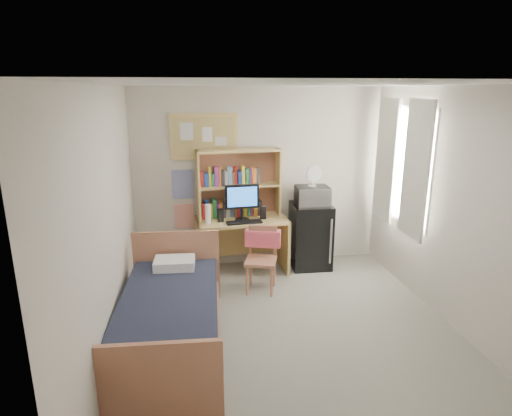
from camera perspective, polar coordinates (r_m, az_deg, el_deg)
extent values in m
cube|color=gray|center=(4.82, 4.80, -16.62)|extent=(3.60, 4.20, 0.02)
cube|color=white|center=(4.09, 5.66, 16.11)|extent=(3.60, 4.20, 0.02)
cube|color=beige|center=(6.27, 0.37, 3.99)|extent=(3.60, 0.04, 2.60)
cube|color=beige|center=(2.47, 17.99, -15.79)|extent=(3.60, 0.04, 2.60)
cube|color=beige|center=(4.21, -19.27, -2.69)|extent=(0.04, 4.20, 2.60)
cube|color=beige|center=(5.03, 25.45, -0.44)|extent=(0.04, 4.20, 2.60)
cube|color=white|center=(5.94, 18.89, 5.46)|extent=(0.10, 1.40, 1.70)
cube|color=silver|center=(5.58, 20.53, 4.71)|extent=(0.04, 0.55, 1.70)
cube|color=silver|center=(6.28, 16.94, 6.12)|extent=(0.04, 0.55, 1.70)
cube|color=tan|center=(6.07, -6.97, 9.43)|extent=(0.94, 0.03, 0.64)
cube|color=#263798|center=(6.18, -9.74, 3.13)|extent=(0.30, 0.01, 0.42)
cube|color=red|center=(6.29, -9.54, -1.05)|extent=(0.28, 0.01, 0.36)
cube|color=#DFBA6C|center=(6.15, -1.93, -5.00)|extent=(1.31, 0.72, 0.79)
cube|color=#AE7152|center=(5.56, 0.65, -6.99)|extent=(0.53, 0.53, 0.85)
cube|color=black|center=(6.37, 7.26, -3.65)|extent=(0.58, 0.58, 0.95)
cube|color=black|center=(4.57, -11.41, -14.72)|extent=(1.14, 2.07, 0.55)
cube|color=#DFBA6C|center=(6.04, -2.29, 3.30)|extent=(1.19, 0.37, 0.96)
cube|color=black|center=(5.90, -1.87, 0.72)|extent=(0.47, 0.07, 0.50)
cube|color=black|center=(5.83, -1.58, -1.90)|extent=(0.49, 0.18, 0.02)
cube|color=black|center=(5.89, -4.72, -0.98)|extent=(0.08, 0.08, 0.18)
cube|color=black|center=(6.00, 0.95, -0.60)|extent=(0.08, 0.08, 0.18)
cylinder|color=white|center=(5.82, -6.42, -0.80)|extent=(0.08, 0.08, 0.26)
cube|color=#EB596A|center=(5.66, 0.92, -4.04)|extent=(0.49, 0.28, 0.22)
cube|color=silver|center=(6.18, 7.50, 1.65)|extent=(0.48, 0.37, 0.27)
cylinder|color=white|center=(6.12, 7.59, 4.13)|extent=(0.23, 0.23, 0.28)
cube|color=white|center=(5.09, -10.81, -7.24)|extent=(0.48, 0.35, 0.11)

